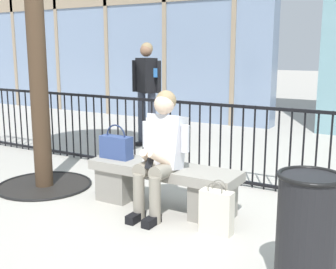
# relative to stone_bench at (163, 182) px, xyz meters

# --- Properties ---
(ground_plane) EXTENTS (60.00, 60.00, 0.00)m
(ground_plane) POSITION_rel_stone_bench_xyz_m (0.00, 0.00, -0.27)
(ground_plane) COLOR #B2ADA3
(stone_bench) EXTENTS (1.60, 0.44, 0.45)m
(stone_bench) POSITION_rel_stone_bench_xyz_m (0.00, 0.00, 0.00)
(stone_bench) COLOR gray
(stone_bench) RESTS_ON ground
(seated_person_with_phone) EXTENTS (0.52, 0.66, 1.21)m
(seated_person_with_phone) POSITION_rel_stone_bench_xyz_m (0.05, -0.13, 0.38)
(seated_person_with_phone) COLOR gray
(seated_person_with_phone) RESTS_ON ground
(handbag_on_bench) EXTENTS (0.35, 0.14, 0.37)m
(handbag_on_bench) POSITION_rel_stone_bench_xyz_m (-0.58, -0.01, 0.31)
(handbag_on_bench) COLOR #33477F
(handbag_on_bench) RESTS_ON stone_bench
(shopping_bag) EXTENTS (0.29, 0.12, 0.48)m
(shopping_bag) POSITION_rel_stone_bench_xyz_m (0.73, -0.30, -0.07)
(shopping_bag) COLOR beige
(shopping_bag) RESTS_ON ground
(bystander_at_railing) EXTENTS (0.55, 0.38, 1.71)m
(bystander_at_railing) POSITION_rel_stone_bench_xyz_m (-1.76, 2.36, 0.73)
(bystander_at_railing) COLOR #383D4C
(bystander_at_railing) RESTS_ON ground
(plaza_railing) EXTENTS (8.44, 0.04, 0.97)m
(plaza_railing) POSITION_rel_stone_bench_xyz_m (0.00, 1.10, 0.22)
(plaza_railing) COLOR black
(plaza_railing) RESTS_ON ground
(trash_can) EXTENTS (0.43, 0.43, 0.82)m
(trash_can) POSITION_rel_stone_bench_xyz_m (1.62, -0.82, 0.15)
(trash_can) COLOR black
(trash_can) RESTS_ON ground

